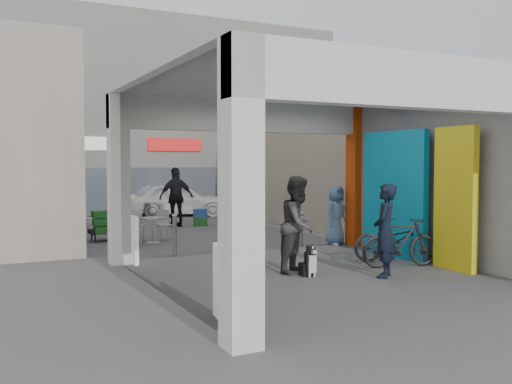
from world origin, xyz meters
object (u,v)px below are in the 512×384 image
produce_stand (112,229)px  border_collie (309,263)px  man_back_turned (299,224)px  bicycle_front (396,240)px  cafe_set (146,231)px  man_with_dog (385,231)px  man_elderly (336,215)px  bicycle_rear (401,242)px  man_crates (176,197)px  white_van (179,199)px

produce_stand → border_collie: bearing=-60.2°
man_back_turned → bicycle_front: 2.47m
cafe_set → border_collie: 5.94m
man_with_dog → man_elderly: (1.57, 3.87, -0.09)m
cafe_set → bicycle_rear: bearing=-58.2°
cafe_set → man_back_turned: (1.50, -5.33, 0.64)m
man_elderly → bicycle_rear: (-0.63, -3.22, -0.26)m
man_back_turned → man_elderly: bearing=11.7°
cafe_set → man_elderly: 4.98m
cafe_set → man_crates: man_crates is taller
man_with_dog → man_back_turned: man_back_turned is taller
man_elderly → white_van: (-1.12, 9.15, -0.11)m
man_with_dog → bicycle_rear: 1.19m
produce_stand → man_with_dog: 7.97m
bicycle_front → man_with_dog: bearing=156.6°
cafe_set → man_with_dog: size_ratio=0.78×
white_van → man_elderly: bearing=-157.7°
border_collie → cafe_set: bearing=116.5°
cafe_set → man_crates: bearing=58.9°
man_back_turned → bicycle_front: (2.43, 0.07, -0.45)m
produce_stand → man_with_dog: (3.39, -7.20, 0.54)m
border_collie → man_elderly: 4.24m
cafe_set → bicycle_front: bearing=-53.2°
man_back_turned → man_crates: size_ratio=0.95×
cafe_set → border_collie: bearing=-75.7°
border_collie → man_with_dog: man_with_dog is taller
bicycle_front → produce_stand: bearing=61.0°
man_back_turned → bicycle_front: bearing=-31.7°
border_collie → man_crates: 8.86m
man_with_dog → white_van: man_with_dog is taller
produce_stand → border_collie: produce_stand is taller
man_crates → white_van: (1.26, 3.50, -0.31)m
man_elderly → man_back_turned: bearing=-156.2°
border_collie → man_back_turned: man_back_turned is taller
man_with_dog → man_elderly: 4.18m
border_collie → white_van: 12.44m
man_elderly → bicycle_front: man_elderly is taller
border_collie → bicycle_rear: bearing=11.0°
man_crates → cafe_set: bearing=56.6°
cafe_set → produce_stand: cafe_set is taller
man_elderly → man_with_dog: bearing=-133.4°
man_crates → bicycle_rear: bearing=98.9°
man_back_turned → border_collie: bearing=-128.0°
produce_stand → man_elderly: 5.99m
man_crates → man_with_dog: bearing=92.6°
cafe_set → border_collie: cafe_set is taller
produce_stand → man_crates: size_ratio=0.63×
cafe_set → border_collie: (1.47, -5.76, -0.04)m
cafe_set → man_back_turned: 5.57m
cafe_set → man_elderly: size_ratio=0.87×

